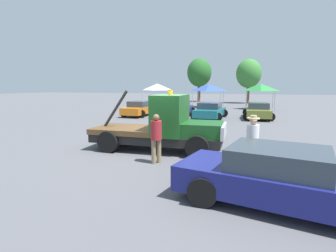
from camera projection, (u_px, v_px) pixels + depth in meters
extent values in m
plane|color=#545459|center=(157.00, 150.00, 11.11)|extent=(160.00, 160.00, 0.00)
cube|color=black|center=(157.00, 138.00, 11.03)|extent=(5.49, 2.00, 0.35)
cube|color=#19511E|center=(203.00, 129.00, 10.44)|extent=(1.58, 1.75, 0.55)
cube|color=silver|center=(224.00, 131.00, 10.23)|extent=(0.19, 1.80, 0.50)
cube|color=#19511E|center=(170.00, 115.00, 10.72)|extent=(1.27, 2.04, 1.63)
cube|color=brown|center=(127.00, 130.00, 11.35)|extent=(2.79, 2.09, 0.22)
cylinder|color=black|center=(116.00, 109.00, 11.35)|extent=(1.19, 0.17, 1.63)
cylinder|color=orange|center=(170.00, 92.00, 10.58)|extent=(0.18, 0.18, 0.20)
cylinder|color=black|center=(204.00, 138.00, 11.44)|extent=(0.88, 0.26, 0.88)
cylinder|color=black|center=(197.00, 148.00, 9.64)|extent=(0.88, 0.26, 0.88)
cylinder|color=black|center=(128.00, 134.00, 12.42)|extent=(0.88, 0.26, 0.88)
cylinder|color=black|center=(108.00, 142.00, 10.62)|extent=(0.88, 0.26, 0.88)
cube|color=navy|center=(289.00, 184.00, 5.77)|extent=(5.20, 2.80, 0.60)
cube|color=#333D47|center=(279.00, 159.00, 5.80)|extent=(2.35, 2.02, 0.50)
cylinder|color=black|center=(226.00, 170.00, 7.37)|extent=(0.68, 0.22, 0.68)
cylinder|color=black|center=(203.00, 192.00, 5.84)|extent=(0.68, 0.22, 0.68)
cylinder|color=#38383D|center=(254.00, 158.00, 8.29)|extent=(0.16, 0.16, 0.83)
cylinder|color=#38383D|center=(249.00, 157.00, 8.45)|extent=(0.16, 0.16, 0.83)
cylinder|color=white|center=(253.00, 135.00, 8.26)|extent=(0.38, 0.38, 0.66)
sphere|color=tan|center=(253.00, 121.00, 8.19)|extent=(0.23, 0.23, 0.23)
torus|color=tan|center=(253.00, 118.00, 8.18)|extent=(0.39, 0.39, 0.06)
cylinder|color=tan|center=(254.00, 117.00, 8.17)|extent=(0.20, 0.20, 0.10)
cylinder|color=#847051|center=(154.00, 152.00, 9.09)|extent=(0.16, 0.16, 0.84)
cylinder|color=#847051|center=(159.00, 151.00, 9.20)|extent=(0.16, 0.16, 0.84)
cylinder|color=maroon|center=(156.00, 130.00, 9.04)|extent=(0.38, 0.38, 0.66)
sphere|color=brown|center=(156.00, 117.00, 8.97)|extent=(0.23, 0.23, 0.23)
cube|color=orange|center=(140.00, 110.00, 23.89)|extent=(1.81, 4.72, 0.60)
cube|color=#333D47|center=(139.00, 104.00, 23.58)|extent=(1.56, 1.99, 0.50)
cylinder|color=black|center=(140.00, 110.00, 25.68)|extent=(0.68, 0.22, 0.68)
cylinder|color=black|center=(155.00, 111.00, 25.15)|extent=(0.68, 0.22, 0.68)
cylinder|color=black|center=(124.00, 113.00, 22.68)|extent=(0.68, 0.22, 0.68)
cylinder|color=black|center=(142.00, 114.00, 22.16)|extent=(0.68, 0.22, 0.68)
cube|color=navy|center=(180.00, 110.00, 23.82)|extent=(2.19, 4.83, 0.60)
cube|color=#333D47|center=(180.00, 104.00, 23.51)|extent=(1.75, 2.10, 0.50)
cylinder|color=black|center=(174.00, 110.00, 25.58)|extent=(0.68, 0.22, 0.68)
cylinder|color=black|center=(192.00, 111.00, 25.19)|extent=(0.68, 0.22, 0.68)
cylinder|color=black|center=(167.00, 114.00, 22.50)|extent=(0.68, 0.22, 0.68)
cylinder|color=black|center=(187.00, 114.00, 22.12)|extent=(0.68, 0.22, 0.68)
cube|color=#196670|center=(210.00, 112.00, 21.67)|extent=(2.13, 4.52, 0.60)
cube|color=#333D47|center=(210.00, 106.00, 21.38)|extent=(1.77, 1.94, 0.50)
cylinder|color=black|center=(204.00, 112.00, 23.40)|extent=(0.68, 0.22, 0.68)
cylinder|color=black|center=(224.00, 113.00, 22.77)|extent=(0.68, 0.22, 0.68)
cylinder|color=black|center=(195.00, 116.00, 20.63)|extent=(0.68, 0.22, 0.68)
cylinder|color=black|center=(218.00, 117.00, 19.99)|extent=(0.68, 0.22, 0.68)
cube|color=olive|center=(258.00, 112.00, 21.81)|extent=(2.01, 4.77, 0.60)
cube|color=#333D47|center=(258.00, 106.00, 21.50)|extent=(1.68, 2.04, 0.50)
cylinder|color=black|center=(246.00, 112.00, 23.59)|extent=(0.68, 0.22, 0.68)
cylinder|color=black|center=(267.00, 113.00, 23.12)|extent=(0.68, 0.22, 0.68)
cylinder|color=black|center=(247.00, 116.00, 20.55)|extent=(0.68, 0.22, 0.68)
cylinder|color=black|center=(271.00, 117.00, 20.08)|extent=(0.68, 0.22, 0.68)
cylinder|color=#9E9EA3|center=(142.00, 99.00, 33.47)|extent=(0.07, 0.07, 2.15)
cylinder|color=#9E9EA3|center=(164.00, 99.00, 32.58)|extent=(0.07, 0.07, 2.15)
cylinder|color=#9E9EA3|center=(151.00, 98.00, 36.24)|extent=(0.07, 0.07, 2.15)
cylinder|color=#9E9EA3|center=(171.00, 98.00, 35.35)|extent=(0.07, 0.07, 2.15)
pyramid|color=white|center=(157.00, 87.00, 34.18)|extent=(2.94, 2.94, 0.84)
cylinder|color=#9E9EA3|center=(192.00, 100.00, 32.06)|extent=(0.07, 0.07, 2.08)
cylinder|color=#9E9EA3|center=(220.00, 100.00, 31.03)|extent=(0.07, 0.07, 2.08)
cylinder|color=#9E9EA3|center=(198.00, 98.00, 35.24)|extent=(0.07, 0.07, 2.08)
cylinder|color=#9E9EA3|center=(223.00, 99.00, 34.21)|extent=(0.07, 0.07, 2.08)
pyramid|color=#2D4CB7|center=(209.00, 88.00, 32.91)|extent=(3.38, 3.38, 0.81)
cylinder|color=#9E9EA3|center=(246.00, 101.00, 29.35)|extent=(0.07, 0.07, 2.12)
cylinder|color=#9E9EA3|center=(275.00, 101.00, 28.44)|extent=(0.07, 0.07, 2.12)
cylinder|color=#9E9EA3|center=(247.00, 99.00, 32.19)|extent=(0.07, 0.07, 2.12)
cylinder|color=#9E9EA3|center=(273.00, 100.00, 31.27)|extent=(0.07, 0.07, 2.12)
pyramid|color=#287F38|center=(261.00, 87.00, 30.09)|extent=(3.01, 3.01, 0.83)
cylinder|color=brown|center=(248.00, 96.00, 40.93)|extent=(0.48, 0.48, 2.38)
ellipsoid|color=#387A33|center=(249.00, 73.00, 40.42)|extent=(3.82, 3.82, 4.43)
cylinder|color=brown|center=(199.00, 94.00, 45.04)|extent=(0.51, 0.51, 2.57)
ellipsoid|color=#235B23|center=(199.00, 73.00, 44.48)|extent=(4.11, 4.11, 4.77)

